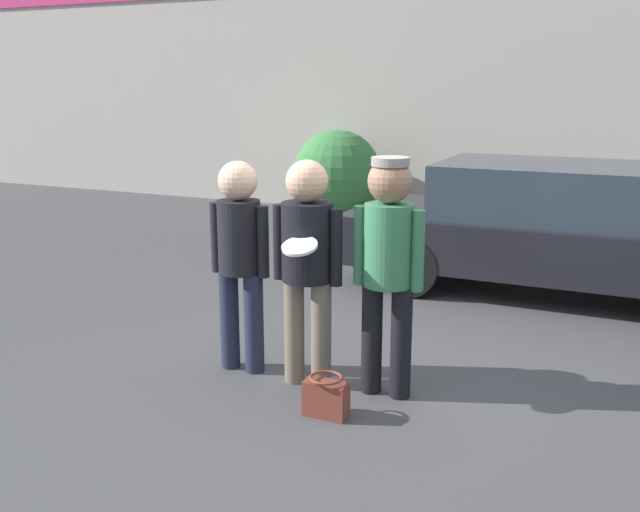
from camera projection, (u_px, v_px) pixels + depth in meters
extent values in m
plane|color=#3F3F42|center=(355.00, 379.00, 5.41)|extent=(56.00, 56.00, 0.00)
cube|color=#B2A89E|center=(523.00, 95.00, 11.11)|extent=(24.00, 0.18, 4.01)
cylinder|color=#1E2338|center=(230.00, 319.00, 5.57)|extent=(0.15, 0.15, 0.79)
cylinder|color=#1E2338|center=(254.00, 323.00, 5.48)|extent=(0.15, 0.15, 0.79)
cylinder|color=black|center=(239.00, 237.00, 5.37)|extent=(0.33, 0.33, 0.56)
cylinder|color=black|center=(217.00, 237.00, 5.46)|extent=(0.09, 0.09, 0.54)
cylinder|color=black|center=(263.00, 242.00, 5.29)|extent=(0.09, 0.09, 0.54)
sphere|color=#DBB28E|center=(238.00, 181.00, 5.27)|extent=(0.29, 0.29, 0.29)
cylinder|color=#665B4C|center=(294.00, 331.00, 5.30)|extent=(0.15, 0.15, 0.80)
cylinder|color=#665B4C|center=(321.00, 335.00, 5.21)|extent=(0.15, 0.15, 0.80)
cylinder|color=black|center=(307.00, 242.00, 5.09)|extent=(0.37, 0.37, 0.57)
cylinder|color=black|center=(279.00, 242.00, 5.18)|extent=(0.09, 0.09, 0.55)
cylinder|color=black|center=(336.00, 248.00, 5.00)|extent=(0.09, 0.09, 0.55)
sphere|color=tan|center=(307.00, 181.00, 4.99)|extent=(0.30, 0.30, 0.30)
cylinder|color=white|center=(300.00, 246.00, 4.82)|extent=(0.25, 0.24, 0.10)
cylinder|color=black|center=(372.00, 338.00, 5.12)|extent=(0.15, 0.15, 0.82)
cylinder|color=black|center=(401.00, 343.00, 5.03)|extent=(0.15, 0.15, 0.82)
cylinder|color=#33724C|center=(389.00, 245.00, 4.91)|extent=(0.34, 0.34, 0.58)
cylinder|color=#33724C|center=(360.00, 245.00, 5.00)|extent=(0.09, 0.09, 0.56)
cylinder|color=#33724C|center=(418.00, 251.00, 4.83)|extent=(0.09, 0.09, 0.56)
sphere|color=#8C664C|center=(390.00, 181.00, 4.81)|extent=(0.31, 0.31, 0.31)
cylinder|color=gray|center=(390.00, 162.00, 4.77)|extent=(0.26, 0.26, 0.06)
cube|color=black|center=(552.00, 242.00, 7.61)|extent=(4.28, 1.84, 0.53)
cube|color=#28333D|center=(548.00, 190.00, 7.51)|extent=(2.23, 1.58, 0.56)
cylinder|color=black|center=(449.00, 236.00, 8.92)|extent=(0.65, 0.22, 0.65)
cylinder|color=black|center=(409.00, 266.00, 7.47)|extent=(0.65, 0.22, 0.65)
sphere|color=#387A3D|center=(337.00, 174.00, 11.72)|extent=(1.45, 1.45, 1.45)
cube|color=brown|center=(326.00, 399.00, 4.80)|extent=(0.30, 0.14, 0.25)
torus|color=brown|center=(326.00, 378.00, 4.76)|extent=(0.23, 0.23, 0.02)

